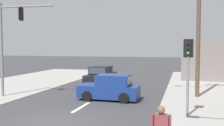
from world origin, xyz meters
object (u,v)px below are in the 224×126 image
at_px(utility_pole_midground_right, 196,16).
at_px(hatchback_oncoming_mid, 110,88).
at_px(sedan_oncoming_near, 101,76).
at_px(traffic_signal_mast, 9,37).
at_px(pedestal_signal_right_kerb, 188,64).

bearing_deg(utility_pole_midground_right, hatchback_oncoming_mid, -155.50).
relative_size(utility_pole_midground_right, sedan_oncoming_near, 2.25).
bearing_deg(utility_pole_midground_right, sedan_oncoming_near, 154.37).
height_order(utility_pole_midground_right, traffic_signal_mast, utility_pole_midground_right).
distance_m(traffic_signal_mast, hatchback_oncoming_mid, 7.25).
bearing_deg(sedan_oncoming_near, hatchback_oncoming_mid, -67.16).
bearing_deg(traffic_signal_mast, hatchback_oncoming_mid, 6.64).
xyz_separation_m(utility_pole_midground_right, traffic_signal_mast, (-11.48, -3.03, -1.31)).
height_order(pedestal_signal_right_kerb, hatchback_oncoming_mid, pedestal_signal_right_kerb).
xyz_separation_m(utility_pole_midground_right, sedan_oncoming_near, (-7.45, 3.57, -4.44)).
xyz_separation_m(traffic_signal_mast, pedestal_signal_right_kerb, (10.95, -1.92, -1.42)).
bearing_deg(traffic_signal_mast, pedestal_signal_right_kerb, -9.93).
distance_m(utility_pole_midground_right, traffic_signal_mast, 11.94).
height_order(traffic_signal_mast, hatchback_oncoming_mid, traffic_signal_mast).
bearing_deg(pedestal_signal_right_kerb, traffic_signal_mast, 170.07).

